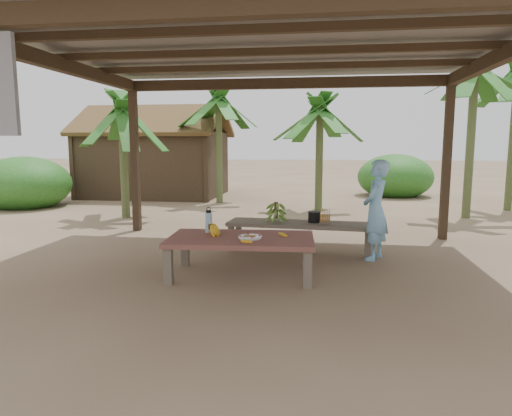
# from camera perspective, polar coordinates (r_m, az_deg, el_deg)

# --- Properties ---
(ground) EXTENTS (80.00, 80.00, 0.00)m
(ground) POSITION_cam_1_polar(r_m,az_deg,el_deg) (6.17, 1.55, -7.51)
(ground) COLOR brown
(ground) RESTS_ON ground
(pavilion) EXTENTS (6.60, 5.60, 2.95)m
(pavilion) POSITION_cam_1_polar(r_m,az_deg,el_deg) (6.03, 1.51, 18.77)
(pavilion) COLOR black
(pavilion) RESTS_ON ground
(work_table) EXTENTS (1.85, 1.10, 0.50)m
(work_table) POSITION_cam_1_polar(r_m,az_deg,el_deg) (5.72, -1.87, -4.27)
(work_table) COLOR brown
(work_table) RESTS_ON ground
(bench) EXTENTS (2.24, 0.77, 0.45)m
(bench) POSITION_cam_1_polar(r_m,az_deg,el_deg) (7.06, 5.46, -2.26)
(bench) COLOR brown
(bench) RESTS_ON ground
(ripe_banana_bunch) EXTENTS (0.33, 0.31, 0.16)m
(ripe_banana_bunch) POSITION_cam_1_polar(r_m,az_deg,el_deg) (5.81, -5.81, -2.67)
(ripe_banana_bunch) COLOR yellow
(ripe_banana_bunch) RESTS_ON work_table
(plate) EXTENTS (0.29, 0.29, 0.04)m
(plate) POSITION_cam_1_polar(r_m,az_deg,el_deg) (5.60, -0.76, -3.68)
(plate) COLOR white
(plate) RESTS_ON work_table
(loose_banana_front) EXTENTS (0.15, 0.09, 0.04)m
(loose_banana_front) POSITION_cam_1_polar(r_m,az_deg,el_deg) (5.34, -1.18, -4.22)
(loose_banana_front) COLOR yellow
(loose_banana_front) RESTS_ON work_table
(loose_banana_side) EXTENTS (0.15, 0.13, 0.04)m
(loose_banana_side) POSITION_cam_1_polar(r_m,az_deg,el_deg) (5.75, 3.39, -3.34)
(loose_banana_side) COLOR yellow
(loose_banana_side) RESTS_ON work_table
(water_flask) EXTENTS (0.09, 0.09, 0.34)m
(water_flask) POSITION_cam_1_polar(r_m,az_deg,el_deg) (6.01, -5.93, -1.71)
(water_flask) COLOR #4393D4
(water_flask) RESTS_ON work_table
(green_banana_stalk) EXTENTS (0.30, 0.30, 0.32)m
(green_banana_stalk) POSITION_cam_1_polar(r_m,az_deg,el_deg) (7.08, 2.53, -0.43)
(green_banana_stalk) COLOR #598C2D
(green_banana_stalk) RESTS_ON bench
(cooking_pot) EXTENTS (0.19, 0.19, 0.16)m
(cooking_pot) POSITION_cam_1_polar(r_m,az_deg,el_deg) (7.08, 7.29, -1.16)
(cooking_pot) COLOR black
(cooking_pot) RESTS_ON bench
(skewer_rack) EXTENTS (0.19, 0.09, 0.24)m
(skewer_rack) POSITION_cam_1_polar(r_m,az_deg,el_deg) (6.94, 8.63, -1.03)
(skewer_rack) COLOR #A57F47
(skewer_rack) RESTS_ON bench
(woman) EXTENTS (0.52, 0.62, 1.43)m
(woman) POSITION_cam_1_polar(r_m,az_deg,el_deg) (6.70, 14.71, -0.25)
(woman) COLOR #71ABD7
(woman) RESTS_ON ground
(hut) EXTENTS (4.40, 3.43, 2.85)m
(hut) POSITION_cam_1_polar(r_m,az_deg,el_deg) (14.85, -12.34, 5.79)
(hut) COLOR black
(hut) RESTS_ON ground
(banana_plant_ne) EXTENTS (1.80, 1.80, 3.53)m
(banana_plant_ne) POSITION_cam_1_polar(r_m,az_deg,el_deg) (11.21, 25.66, 14.35)
(banana_plant_ne) COLOR #596638
(banana_plant_ne) RESTS_ON ground
(banana_plant_n) EXTENTS (1.80, 1.80, 2.73)m
(banana_plant_n) POSITION_cam_1_polar(r_m,az_deg,el_deg) (11.30, 8.00, 11.03)
(banana_plant_n) COLOR #596638
(banana_plant_n) RESTS_ON ground
(banana_plant_nw) EXTENTS (1.80, 1.80, 3.12)m
(banana_plant_nw) POSITION_cam_1_polar(r_m,az_deg,el_deg) (12.76, -4.70, 12.45)
(banana_plant_nw) COLOR #596638
(banana_plant_nw) RESTS_ON ground
(banana_plant_w) EXTENTS (1.80, 1.80, 2.61)m
(banana_plant_w) POSITION_cam_1_polar(r_m,az_deg,el_deg) (10.56, -16.37, 10.34)
(banana_plant_w) COLOR #596638
(banana_plant_w) RESTS_ON ground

